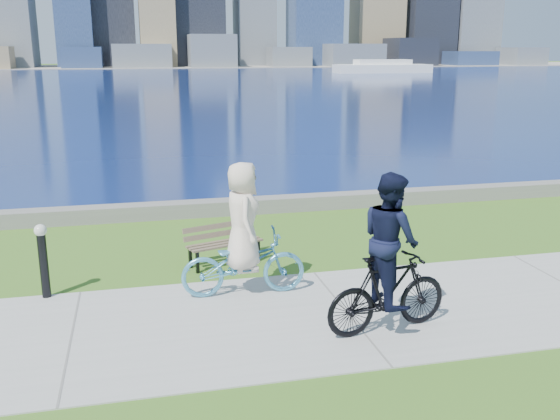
# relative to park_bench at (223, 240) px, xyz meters

# --- Properties ---
(ground) EXTENTS (320.00, 320.00, 0.00)m
(ground) POSITION_rel_park_bench_xyz_m (1.50, -2.67, -0.45)
(ground) COLOR #376219
(ground) RESTS_ON ground
(concrete_path) EXTENTS (80.00, 3.50, 0.02)m
(concrete_path) POSITION_rel_park_bench_xyz_m (1.50, -2.67, -0.44)
(concrete_path) COLOR #9D9D98
(concrete_path) RESTS_ON ground
(seawall) EXTENTS (90.00, 0.50, 0.35)m
(seawall) POSITION_rel_park_bench_xyz_m (1.50, 3.53, -0.27)
(seawall) COLOR slate
(seawall) RESTS_ON ground
(bay_water) EXTENTS (320.00, 131.00, 0.01)m
(bay_water) POSITION_rel_park_bench_xyz_m (1.50, 69.33, -0.44)
(bay_water) COLOR #0D1E53
(bay_water) RESTS_ON ground
(far_shore) EXTENTS (320.00, 30.00, 0.12)m
(far_shore) POSITION_rel_park_bench_xyz_m (1.50, 127.33, -0.39)
(far_shore) COLOR gray
(far_shore) RESTS_ON ground
(ferry_far) EXTENTS (15.34, 4.38, 2.08)m
(ferry_far) POSITION_rel_park_bench_xyz_m (37.52, 83.95, 0.42)
(ferry_far) COLOR white
(ferry_far) RESTS_ON ground
(park_bench) EXTENTS (1.50, 0.90, 0.73)m
(park_bench) POSITION_rel_park_bench_xyz_m (0.00, 0.00, 0.00)
(park_bench) COLOR black
(park_bench) RESTS_ON ground
(bollard_lamp) EXTENTS (0.20, 0.20, 1.23)m
(bollard_lamp) POSITION_rel_park_bench_xyz_m (-3.00, -1.00, 0.26)
(bollard_lamp) COLOR black
(bollard_lamp) RESTS_ON ground
(cyclist_woman) EXTENTS (0.76, 2.02, 2.18)m
(cyclist_woman) POSITION_rel_park_bench_xyz_m (0.11, -1.61, 0.38)
(cyclist_woman) COLOR #50A0C4
(cyclist_woman) RESTS_ON ground
(cyclist_man) EXTENTS (0.85, 1.94, 2.28)m
(cyclist_man) POSITION_rel_park_bench_xyz_m (1.84, -3.41, 0.53)
(cyclist_man) COLOR black
(cyclist_man) RESTS_ON ground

